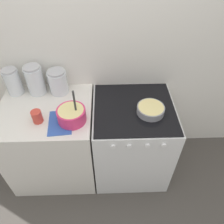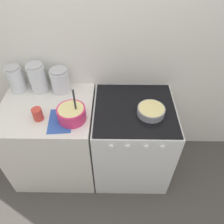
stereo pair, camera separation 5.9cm
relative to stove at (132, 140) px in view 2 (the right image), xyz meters
name	(u,v)px [view 2 (the right image)]	position (x,y,z in m)	size (l,w,h in m)	color
ground_plane	(94,193)	(-0.38, -0.35, -0.45)	(12.00, 12.00, 0.00)	#4C4742
wall_back	(93,54)	(-0.38, 0.37, 0.75)	(4.64, 0.05, 2.40)	white
countertop_cabinet	(54,139)	(-0.79, 0.00, 0.00)	(0.82, 0.70, 0.89)	silver
stove	(132,140)	(0.00, 0.00, 0.00)	(0.73, 0.72, 0.89)	silver
mixing_bowl	(72,113)	(-0.53, -0.14, 0.51)	(0.23, 0.23, 0.30)	#E0336B
baking_pan	(151,111)	(0.13, -0.07, 0.48)	(0.23, 0.23, 0.07)	gray
storage_jar_left	(17,80)	(-1.08, 0.24, 0.55)	(0.14, 0.14, 0.25)	silver
storage_jar_middle	(38,80)	(-0.88, 0.24, 0.57)	(0.16, 0.16, 0.28)	silver
storage_jar_right	(60,82)	(-0.68, 0.24, 0.54)	(0.17, 0.17, 0.23)	silver
tin_can	(38,114)	(-0.80, -0.14, 0.50)	(0.08, 0.08, 0.11)	#CC3F33
recipe_page	(60,121)	(-0.62, -0.16, 0.45)	(0.21, 0.29, 0.01)	#3359B2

